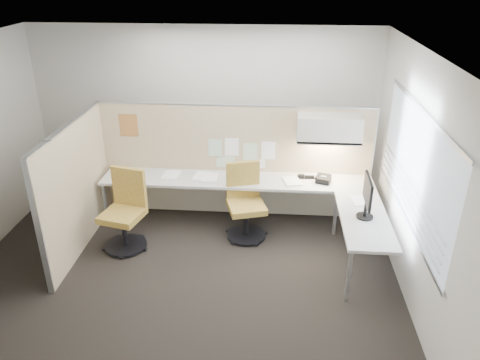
# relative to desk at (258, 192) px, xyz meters

# --- Properties ---
(floor) EXTENTS (5.50, 4.50, 0.01)m
(floor) POSITION_rel_desk_xyz_m (-0.93, -1.13, -0.61)
(floor) COLOR black
(floor) RESTS_ON ground
(ceiling) EXTENTS (5.50, 4.50, 0.01)m
(ceiling) POSITION_rel_desk_xyz_m (-0.93, -1.13, 2.20)
(ceiling) COLOR white
(ceiling) RESTS_ON wall_back
(wall_back) EXTENTS (5.50, 0.02, 2.80)m
(wall_back) POSITION_rel_desk_xyz_m (-0.93, 1.12, 0.80)
(wall_back) COLOR beige
(wall_back) RESTS_ON ground
(wall_front) EXTENTS (5.50, 0.02, 2.80)m
(wall_front) POSITION_rel_desk_xyz_m (-0.93, -3.38, 0.80)
(wall_front) COLOR beige
(wall_front) RESTS_ON ground
(wall_right) EXTENTS (0.02, 4.50, 2.80)m
(wall_right) POSITION_rel_desk_xyz_m (1.82, -1.13, 0.80)
(wall_right) COLOR beige
(wall_right) RESTS_ON ground
(window_pane) EXTENTS (0.01, 2.80, 1.30)m
(window_pane) POSITION_rel_desk_xyz_m (1.79, -1.13, 0.95)
(window_pane) COLOR #8E97A5
(window_pane) RESTS_ON wall_right
(partition_back) EXTENTS (4.10, 0.06, 1.75)m
(partition_back) POSITION_rel_desk_xyz_m (-0.38, 0.47, 0.27)
(partition_back) COLOR #C6AF89
(partition_back) RESTS_ON floor
(partition_left) EXTENTS (0.06, 2.20, 1.75)m
(partition_left) POSITION_rel_desk_xyz_m (-2.43, -0.63, 0.27)
(partition_left) COLOR #C6AF89
(partition_left) RESTS_ON floor
(desk) EXTENTS (4.00, 2.07, 0.73)m
(desk) POSITION_rel_desk_xyz_m (0.00, 0.00, 0.00)
(desk) COLOR beige
(desk) RESTS_ON floor
(overhead_bin) EXTENTS (0.90, 0.36, 0.38)m
(overhead_bin) POSITION_rel_desk_xyz_m (0.97, 0.26, 0.91)
(overhead_bin) COLOR beige
(overhead_bin) RESTS_ON partition_back
(task_light_strip) EXTENTS (0.60, 0.06, 0.02)m
(task_light_strip) POSITION_rel_desk_xyz_m (0.97, 0.26, 0.70)
(task_light_strip) COLOR #FFEABF
(task_light_strip) RESTS_ON overhead_bin
(pinned_papers) EXTENTS (1.01, 0.00, 0.47)m
(pinned_papers) POSITION_rel_desk_xyz_m (-0.30, 0.44, 0.43)
(pinned_papers) COLOR #8CBF8C
(pinned_papers) RESTS_ON partition_back
(poster) EXTENTS (0.28, 0.00, 0.35)m
(poster) POSITION_rel_desk_xyz_m (-1.98, 0.44, 0.82)
(poster) COLOR orange
(poster) RESTS_ON partition_back
(chair_left) EXTENTS (0.62, 0.64, 1.10)m
(chair_left) POSITION_rel_desk_xyz_m (-1.81, -0.60, -0.09)
(chair_left) COLOR black
(chair_left) RESTS_ON floor
(chair_right) EXTENTS (0.62, 0.64, 1.07)m
(chair_right) POSITION_rel_desk_xyz_m (-0.18, -0.20, -0.10)
(chair_right) COLOR black
(chair_right) RESTS_ON floor
(monitor) EXTENTS (0.21, 0.51, 0.54)m
(monitor) POSITION_rel_desk_xyz_m (1.37, -0.86, 0.44)
(monitor) COLOR black
(monitor) RESTS_ON desk
(phone) EXTENTS (0.26, 0.25, 0.12)m
(phone) POSITION_rel_desk_xyz_m (0.93, 0.13, 0.18)
(phone) COLOR black
(phone) RESTS_ON desk
(stapler) EXTENTS (0.14, 0.05, 0.05)m
(stapler) POSITION_rel_desk_xyz_m (0.74, 0.24, 0.15)
(stapler) COLOR black
(stapler) RESTS_ON desk
(tape_dispenser) EXTENTS (0.10, 0.06, 0.06)m
(tape_dispenser) POSITION_rel_desk_xyz_m (0.62, 0.25, 0.16)
(tape_dispenser) COLOR black
(tape_dispenser) RESTS_ON desk
(coat_hook) EXTENTS (0.18, 0.42, 1.28)m
(coat_hook) POSITION_rel_desk_xyz_m (-2.51, -1.22, 0.82)
(coat_hook) COLOR silver
(coat_hook) RESTS_ON partition_left
(paper_stack_0) EXTENTS (0.28, 0.34, 0.03)m
(paper_stack_0) POSITION_rel_desk_xyz_m (-1.98, 0.11, 0.14)
(paper_stack_0) COLOR white
(paper_stack_0) RESTS_ON desk
(paper_stack_1) EXTENTS (0.25, 0.31, 0.02)m
(paper_stack_1) POSITION_rel_desk_xyz_m (-1.32, 0.20, 0.14)
(paper_stack_1) COLOR white
(paper_stack_1) RESTS_ON desk
(paper_stack_2) EXTENTS (0.23, 0.30, 0.04)m
(paper_stack_2) POSITION_rel_desk_xyz_m (-0.72, 0.10, 0.15)
(paper_stack_2) COLOR white
(paper_stack_2) RESTS_ON desk
(paper_stack_3) EXTENTS (0.24, 0.31, 0.02)m
(paper_stack_3) POSITION_rel_desk_xyz_m (-0.12, 0.22, 0.14)
(paper_stack_3) COLOR white
(paper_stack_3) RESTS_ON desk
(paper_stack_4) EXTENTS (0.29, 0.35, 0.02)m
(paper_stack_4) POSITION_rel_desk_xyz_m (0.48, 0.11, 0.14)
(paper_stack_4) COLOR white
(paper_stack_4) RESTS_ON desk
(paper_stack_5) EXTENTS (0.28, 0.34, 0.02)m
(paper_stack_5) POSITION_rel_desk_xyz_m (1.38, -0.42, 0.14)
(paper_stack_5) COLOR white
(paper_stack_5) RESTS_ON desk
(paper_stack_6) EXTENTS (0.26, 0.32, 0.03)m
(paper_stack_6) POSITION_rel_desk_xyz_m (-0.85, 0.15, 0.14)
(paper_stack_6) COLOR white
(paper_stack_6) RESTS_ON desk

